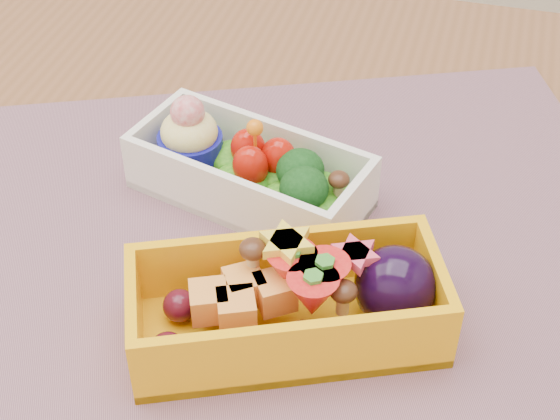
% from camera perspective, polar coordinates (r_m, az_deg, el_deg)
% --- Properties ---
extents(table, '(1.20, 0.80, 0.75)m').
position_cam_1_polar(table, '(0.67, 1.54, -9.05)').
color(table, brown).
rests_on(table, ground).
extents(placemat, '(0.66, 0.59, 0.00)m').
position_cam_1_polar(placemat, '(0.59, -0.83, -2.99)').
color(placemat, '#855C66').
rests_on(placemat, table).
extents(bento_white, '(0.19, 0.12, 0.07)m').
position_cam_1_polar(bento_white, '(0.62, -2.11, 2.62)').
color(bento_white, white).
rests_on(bento_white, placemat).
extents(bento_yellow, '(0.21, 0.15, 0.06)m').
position_cam_1_polar(bento_yellow, '(0.52, 0.95, -6.19)').
color(bento_yellow, '#FFAE0D').
rests_on(bento_yellow, placemat).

